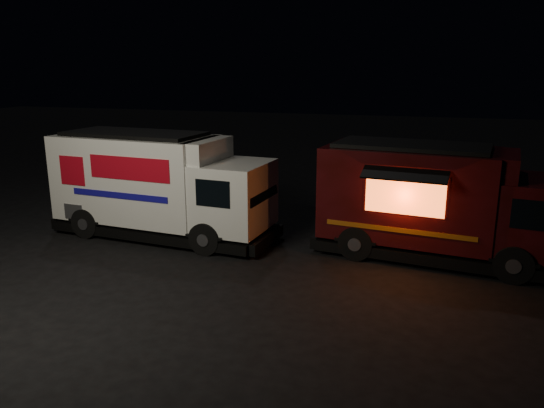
{
  "coord_description": "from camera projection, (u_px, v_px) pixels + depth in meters",
  "views": [
    {
      "loc": [
        5.27,
        -10.0,
        4.4
      ],
      "look_at": [
        1.59,
        2.0,
        1.13
      ],
      "focal_mm": 35.0,
      "sensor_mm": 36.0,
      "label": 1
    }
  ],
  "objects": [
    {
      "name": "ground",
      "position": [
        178.0,
        269.0,
        11.86
      ],
      "size": [
        80.0,
        80.0,
        0.0
      ],
      "primitive_type": "plane",
      "color": "black",
      "rests_on": "ground"
    },
    {
      "name": "white_truck",
      "position": [
        163.0,
        186.0,
        13.88
      ],
      "size": [
        6.19,
        2.54,
        2.74
      ],
      "primitive_type": null,
      "rotation": [
        0.0,
        0.0,
        -0.08
      ],
      "color": "white",
      "rests_on": "ground"
    },
    {
      "name": "red_truck",
      "position": [
        442.0,
        203.0,
        12.25
      ],
      "size": [
        5.97,
        2.82,
        2.68
      ],
      "primitive_type": null,
      "rotation": [
        0.0,
        0.0,
        -0.13
      ],
      "color": "#3D0B0F",
      "rests_on": "ground"
    }
  ]
}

